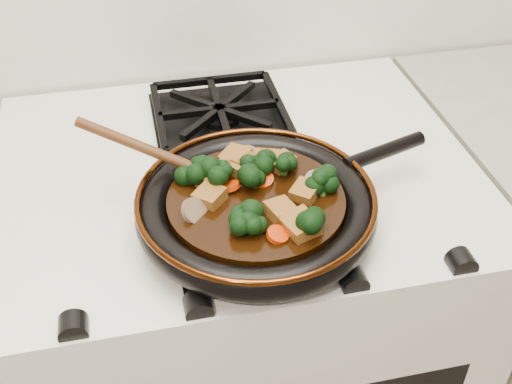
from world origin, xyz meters
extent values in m
cube|color=white|center=(0.00, 1.69, 0.45)|extent=(0.76, 0.60, 0.90)
cylinder|color=black|center=(0.00, 1.54, 0.93)|extent=(0.30, 0.30, 0.01)
torus|color=black|center=(0.00, 1.54, 0.94)|extent=(0.33, 0.33, 0.04)
torus|color=#452009|center=(0.00, 1.54, 0.96)|extent=(0.33, 0.33, 0.01)
cylinder|color=black|center=(0.21, 1.60, 0.96)|extent=(0.14, 0.06, 0.02)
cylinder|color=black|center=(0.00, 1.54, 0.95)|extent=(0.24, 0.24, 0.02)
cube|color=brown|center=(0.07, 1.53, 0.97)|extent=(0.05, 0.05, 0.02)
cube|color=brown|center=(0.03, 1.61, 0.97)|extent=(0.05, 0.05, 0.02)
cube|color=brown|center=(0.00, 1.62, 0.97)|extent=(0.04, 0.04, 0.02)
cube|color=brown|center=(-0.01, 1.62, 0.97)|extent=(0.05, 0.05, 0.02)
cube|color=brown|center=(0.04, 1.46, 0.97)|extent=(0.05, 0.05, 0.03)
cube|color=brown|center=(0.02, 1.50, 0.97)|extent=(0.05, 0.04, 0.02)
cube|color=brown|center=(-0.06, 1.54, 0.97)|extent=(0.05, 0.05, 0.02)
cube|color=brown|center=(0.05, 1.60, 0.97)|extent=(0.05, 0.04, 0.02)
cube|color=brown|center=(-0.05, 1.59, 0.97)|extent=(0.05, 0.05, 0.02)
cube|color=brown|center=(-0.01, 1.61, 0.97)|extent=(0.05, 0.05, 0.02)
cylinder|color=red|center=(-0.03, 1.56, 0.96)|extent=(0.03, 0.03, 0.02)
cylinder|color=red|center=(-0.07, 1.55, 0.96)|extent=(0.04, 0.03, 0.02)
cylinder|color=red|center=(0.01, 1.45, 0.96)|extent=(0.03, 0.03, 0.02)
cylinder|color=red|center=(0.00, 1.62, 0.96)|extent=(0.03, 0.03, 0.02)
cylinder|color=red|center=(0.02, 1.57, 0.96)|extent=(0.03, 0.03, 0.02)
cylinder|color=#7B6147|center=(0.05, 1.61, 0.97)|extent=(0.04, 0.04, 0.02)
cylinder|color=#7B6147|center=(-0.09, 1.52, 0.97)|extent=(0.05, 0.05, 0.03)
cylinder|color=#7B6147|center=(0.09, 1.55, 0.97)|extent=(0.04, 0.04, 0.02)
cylinder|color=#7B6147|center=(0.01, 1.62, 0.97)|extent=(0.04, 0.04, 0.02)
cylinder|color=#7B6147|center=(-0.06, 1.60, 0.97)|extent=(0.05, 0.05, 0.02)
ellipsoid|color=#4E2910|center=(-0.05, 1.60, 0.96)|extent=(0.07, 0.06, 0.02)
cylinder|color=#4E2910|center=(-0.14, 1.63, 1.00)|extent=(0.02, 0.02, 0.20)
camera|label=1|loc=(-0.14, 0.88, 1.51)|focal=45.00mm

